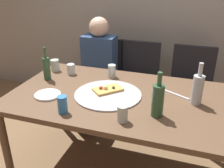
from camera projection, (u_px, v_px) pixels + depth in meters
The scene contains 18 objects.
back_wall at pixel (154, 0), 2.88m from camera, with size 6.00×0.10×2.60m, color gray.
dining_table at pixel (118, 103), 1.97m from camera, with size 1.66×0.98×0.74m.
pizza_tray at pixel (108, 94), 1.93m from camera, with size 0.52×0.52×0.01m, color #ADADB2.
pizza_slice_last at pixel (108, 89), 1.97m from camera, with size 0.25×0.25×0.05m.
wine_bottle at pixel (46, 68), 2.17m from camera, with size 0.06×0.06×0.29m.
beer_bottle at pixel (198, 89), 1.76m from camera, with size 0.08×0.08×0.31m.
water_bottle at pixel (158, 100), 1.62m from camera, with size 0.08×0.08×0.31m.
tumbler_near at pixel (71, 69), 2.30m from camera, with size 0.07×0.07×0.10m, color silver.
tumbler_far at pixel (55, 65), 2.38m from camera, with size 0.08×0.08×0.11m, color #B7C6BC.
wine_glass at pixel (112, 71), 2.23m from camera, with size 0.07×0.07×0.11m, color #B7C6BC.
short_glass at pixel (123, 114), 1.58m from camera, with size 0.07×0.07×0.11m, color #B7C6BC.
soda_can at pixel (62, 105), 1.68m from camera, with size 0.07×0.07×0.12m, color #337AC1.
plate_stack at pixel (48, 95), 1.92m from camera, with size 0.20×0.20×0.02m, color white.
table_knife at pixel (176, 95), 1.94m from camera, with size 0.22×0.02×0.01m, color #B7B7BC.
chair_left at pixel (102, 73), 2.94m from camera, with size 0.44×0.44×0.90m.
chair_middle at pixel (137, 78), 2.81m from camera, with size 0.44×0.44×0.90m.
chair_right at pixel (191, 85), 2.65m from camera, with size 0.44×0.44×0.90m.
guest_in_sweater at pixel (97, 67), 2.75m from camera, with size 0.36×0.56×1.17m.
Camera 1 is at (0.50, -1.65, 1.63)m, focal length 40.37 mm.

